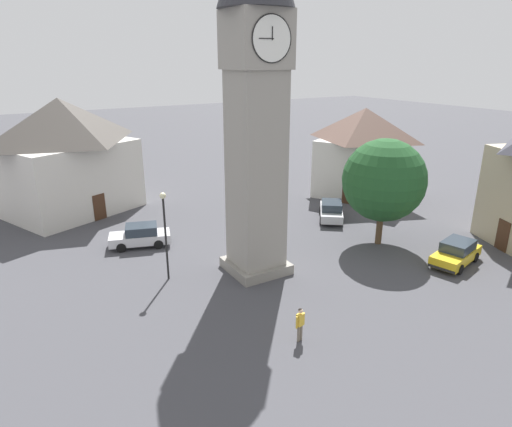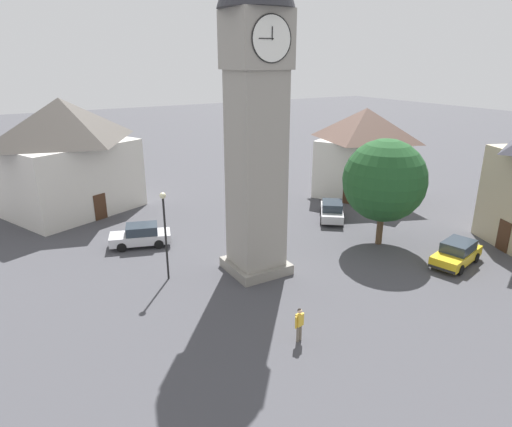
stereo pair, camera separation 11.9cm
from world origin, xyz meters
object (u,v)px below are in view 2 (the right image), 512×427
object	(u,v)px
building_shop_left	(66,155)
car_silver_kerb	(332,211)
car_blue_kerb	(141,235)
building_terrace_right	(364,152)
pedestrian	(299,322)
tree	(384,181)
lamp_post	(165,223)
car_red_corner	(457,253)
clock_tower	(256,58)

from	to	relation	value
building_shop_left	car_silver_kerb	bearing A→B (deg)	143.10
car_blue_kerb	building_terrace_right	world-z (taller)	building_terrace_right
pedestrian	building_terrace_right	distance (m)	24.78
tree	lamp_post	xyz separation A→B (m)	(14.62, -2.43, -1.05)
car_silver_kerb	lamp_post	world-z (taller)	lamp_post
car_blue_kerb	car_red_corner	distance (m)	20.85
tree	building_terrace_right	size ratio (longest dim) A/B	0.75
car_silver_kerb	pedestrian	distance (m)	16.95
building_shop_left	building_terrace_right	bearing A→B (deg)	159.10
car_blue_kerb	clock_tower	bearing A→B (deg)	124.21
building_terrace_right	pedestrian	bearing A→B (deg)	40.43
car_red_corner	clock_tower	bearing A→B (deg)	-26.95
clock_tower	tree	bearing A→B (deg)	175.15
clock_tower	lamp_post	world-z (taller)	clock_tower
car_silver_kerb	building_shop_left	world-z (taller)	building_shop_left
car_silver_kerb	building_shop_left	size ratio (longest dim) A/B	0.34
building_terrace_right	building_shop_left	bearing A→B (deg)	-20.90
building_shop_left	building_terrace_right	world-z (taller)	building_shop_left
tree	building_terrace_right	distance (m)	11.84
building_terrace_right	car_silver_kerb	bearing A→B (deg)	29.85
clock_tower	car_red_corner	world-z (taller)	clock_tower
building_terrace_right	lamp_post	bearing A→B (deg)	17.87
car_red_corner	building_terrace_right	distance (m)	15.73
pedestrian	building_terrace_right	size ratio (longest dim) A/B	0.17
clock_tower	lamp_post	size ratio (longest dim) A/B	3.97
clock_tower	car_silver_kerb	size ratio (longest dim) A/B	4.92
building_terrace_right	lamp_post	xyz separation A→B (m)	(21.75, 7.01, -0.64)
pedestrian	building_terrace_right	world-z (taller)	building_terrace_right
pedestrian	building_terrace_right	bearing A→B (deg)	-139.57
car_blue_kerb	lamp_post	size ratio (longest dim) A/B	0.83
building_shop_left	lamp_post	xyz separation A→B (m)	(-2.63, 16.32, -1.28)
clock_tower	car_blue_kerb	world-z (taller)	clock_tower
car_silver_kerb	car_blue_kerb	bearing A→B (deg)	-9.80
car_red_corner	car_blue_kerb	bearing A→B (deg)	-38.75
clock_tower	pedestrian	xyz separation A→B (m)	(2.02, 7.31, -11.34)
tree	building_shop_left	distance (m)	25.48
clock_tower	car_blue_kerb	size ratio (longest dim) A/B	4.75
car_silver_kerb	pedestrian	xyz separation A→B (m)	(11.92, 12.05, 0.25)
car_silver_kerb	tree	size ratio (longest dim) A/B	0.58
pedestrian	lamp_post	xyz separation A→B (m)	(3.04, -8.93, 2.52)
tree	building_shop_left	size ratio (longest dim) A/B	0.59
lamp_post	building_terrace_right	bearing A→B (deg)	-162.13
clock_tower	pedestrian	world-z (taller)	clock_tower
car_blue_kerb	car_red_corner	world-z (taller)	same
car_red_corner	lamp_post	world-z (taller)	lamp_post
car_red_corner	car_silver_kerb	bearing A→B (deg)	-82.44
car_blue_kerb	building_shop_left	xyz separation A→B (m)	(2.72, -10.64, 4.06)
building_shop_left	car_blue_kerb	bearing A→B (deg)	104.34
car_silver_kerb	lamp_post	distance (m)	15.53
clock_tower	tree	size ratio (longest dim) A/B	2.85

